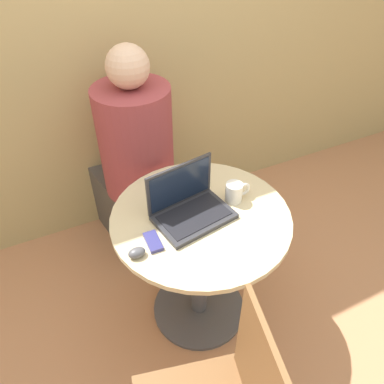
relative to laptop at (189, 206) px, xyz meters
The scene contains 8 objects.
ground_plane 0.76m from the laptop, 32.14° to the right, with size 12.00×12.00×0.00m, color tan.
back_wall 1.08m from the laptop, 87.43° to the left, with size 7.00×0.05×2.60m.
round_table 0.27m from the laptop, 32.14° to the right, with size 0.79×0.79×0.71m.
laptop is the anchor object (origin of this frame).
cell_phone 0.23m from the laptop, 156.59° to the right, with size 0.06×0.11×0.02m.
computer_mouse 0.31m from the laptop, 156.32° to the right, with size 0.07×0.05×0.04m.
coffee_cup 0.22m from the laptop, ahead, with size 0.12×0.08×0.09m.
person_seated 0.71m from the laptop, 93.42° to the left, with size 0.46×0.64×1.27m.
Camera 1 is at (-0.55, -1.05, 1.83)m, focal length 35.00 mm.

